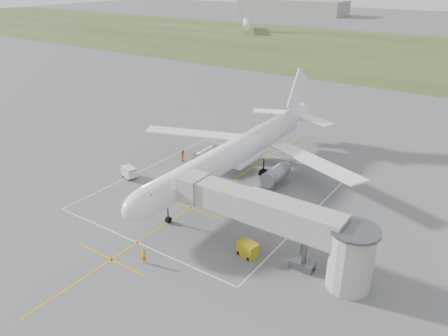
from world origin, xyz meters
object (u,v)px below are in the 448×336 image
Objects in this scene: gpu_unit at (248,249)px; airliner at (235,153)px; jet_bridge at (286,224)px; baggage_cart at (129,172)px; ramp_worker_wing at (183,156)px; ramp_worker_nose at (144,256)px.

airliner is at bearing 139.92° from gpu_unit.
jet_bridge is (15.72, -14.25, 0.35)m from airliner.
gpu_unit is at bearing -160.83° from jet_bridge.
baggage_cart is at bearing 169.30° from jet_bridge.
baggage_cart is at bearing 125.62° from ramp_worker_wing.
baggage_cart is 1.65× the size of ramp_worker_nose.
ramp_worker_wing is (-14.35, 24.15, 0.11)m from ramp_worker_nose.
jet_bridge is 15.66m from ramp_worker_nose.
airliner reaches higher than gpu_unit.
gpu_unit is 28.32m from ramp_worker_wing.
ramp_worker_wing is (-26.69, 15.32, -3.77)m from jet_bridge.
ramp_worker_wing is at bearing 174.41° from airliner.
ramp_worker_nose is (3.39, -23.08, -3.53)m from airliner.
airliner is 16.58m from baggage_cart.
jet_bridge is 8.26× the size of baggage_cart.
gpu_unit is 0.88× the size of baggage_cart.
gpu_unit is 1.29× the size of ramp_worker_wing.
jet_bridge is 12.06× the size of ramp_worker_wing.
jet_bridge is 9.34× the size of gpu_unit.
gpu_unit is at bearing -52.48° from airliner.
baggage_cart is 1.46× the size of ramp_worker_wing.
ramp_worker_wing reaches higher than ramp_worker_nose.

